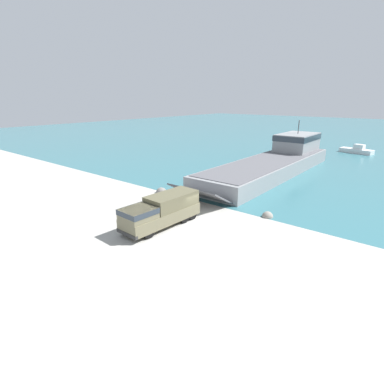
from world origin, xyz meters
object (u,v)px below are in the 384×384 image
Objects in this scene: moored_boat_a at (357,150)px; mooring_bollard at (165,193)px; soldier_on_ramp at (142,210)px; military_truck at (161,210)px; landing_craft at (277,159)px.

mooring_bollard is at bearing 178.76° from moored_boat_a.
soldier_on_ramp reaches higher than mooring_bollard.
soldier_on_ramp is (-2.60, -0.07, -0.58)m from military_truck.
landing_craft is 4.40× the size of military_truck.
landing_craft reaches higher than soldier_on_ramp.
landing_craft is 21.97× the size of soldier_on_ramp.
military_truck is at bearing -163.42° from soldier_on_ramp.
landing_craft reaches higher than moored_boat_a.
landing_craft is 27.77m from moored_boat_a.
soldier_on_ramp is 0.24× the size of moored_boat_a.
military_truck is at bearing -88.21° from landing_craft.
soldier_on_ramp is at bearing -176.38° from moored_boat_a.
military_truck reaches higher than soldier_on_ramp.
moored_boat_a is (5.90, 55.08, -0.89)m from military_truck.
moored_boat_a is at bearing -83.70° from soldier_on_ramp.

